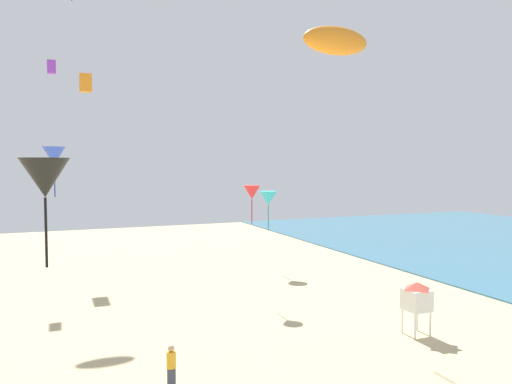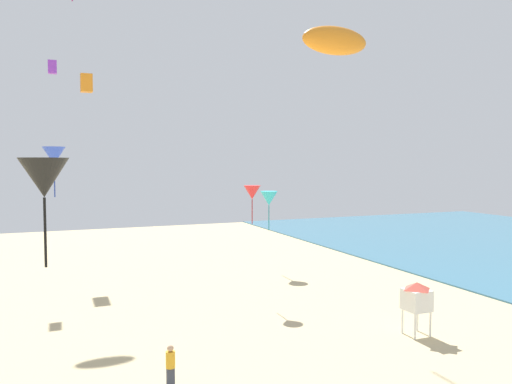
% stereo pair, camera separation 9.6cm
% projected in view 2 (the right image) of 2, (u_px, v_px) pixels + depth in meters
% --- Properties ---
extents(kite_flyer, '(0.34, 0.34, 1.64)m').
position_uv_depth(kite_flyer, '(170.00, 364.00, 18.03)').
color(kite_flyer, '#383D4C').
rests_on(kite_flyer, ground).
extents(lifeguard_stand, '(1.10, 1.10, 2.55)m').
position_uv_depth(lifeguard_stand, '(417.00, 297.00, 23.70)').
color(lifeguard_stand, white).
rests_on(lifeguard_stand, ground).
extents(kite_orange_box, '(0.92, 0.92, 1.45)m').
position_uv_depth(kite_orange_box, '(86.00, 83.00, 40.37)').
color(kite_orange_box, orange).
extents(kite_red_delta, '(1.03, 1.03, 2.35)m').
position_uv_depth(kite_red_delta, '(252.00, 192.00, 30.44)').
color(kite_red_delta, red).
extents(kite_orange_parafoil, '(2.61, 0.72, 1.01)m').
position_uv_depth(kite_orange_parafoil, '(335.00, 41.00, 17.84)').
color(kite_orange_parafoil, orange).
extents(kite_cyan_delta, '(1.34, 1.34, 3.04)m').
position_uv_depth(kite_cyan_delta, '(269.00, 198.00, 38.42)').
color(kite_cyan_delta, '#2DB7CC').
extents(kite_purple_box, '(0.60, 0.60, 0.94)m').
position_uv_depth(kite_purple_box, '(52.00, 67.00, 36.18)').
color(kite_purple_box, purple).
extents(kite_black_delta_2, '(1.53, 1.53, 3.48)m').
position_uv_depth(kite_black_delta_2, '(44.00, 178.00, 15.71)').
color(kite_black_delta_2, black).
extents(kite_blue_delta, '(0.95, 0.95, 2.15)m').
position_uv_depth(kite_blue_delta, '(54.00, 156.00, 21.22)').
color(kite_blue_delta, blue).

